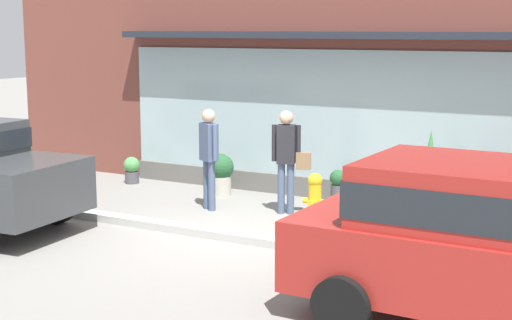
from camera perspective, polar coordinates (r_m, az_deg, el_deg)
The scene contains 12 objects.
ground_plane at distance 11.25m, azimuth -1.91°, elevation -5.66°, with size 60.00×60.00×0.00m, color gray.
curb_strip at distance 11.07m, azimuth -2.44°, elevation -5.60°, with size 14.00×0.24×0.12m, color #B2B2AD.
storefront at distance 13.70m, azimuth 4.87°, elevation 6.44°, with size 14.00×0.81×4.51m.
fire_hydrant at distance 11.71m, azimuth 4.41°, elevation -2.99°, with size 0.38×0.34×0.83m.
pedestrian_with_handbag at distance 12.37m, azimuth 2.36°, elevation 0.43°, with size 0.63×0.31×1.70m.
pedestrian_passerby at distance 12.66m, azimuth -3.53°, elevation 0.67°, with size 0.44×0.33×1.69m.
parked_car_red at distance 7.98m, azimuth 16.86°, elevation -5.58°, with size 4.05×2.05×1.68m.
potted_plant_near_hydrant at distance 13.89m, azimuth -2.66°, elevation -0.92°, with size 0.48×0.48×0.76m.
potted_plant_doorstep at distance 12.17m, azimuth 12.81°, elevation -1.37°, with size 0.43×0.43×1.45m.
potted_plant_low_front at distance 15.13m, azimuth -9.25°, elevation -0.69°, with size 0.31×0.31×0.52m.
potted_plant_by_entrance at distance 13.08m, azimuth 6.12°, elevation -1.98°, with size 0.28×0.28×0.63m.
potted_plant_window_center at distance 12.13m, azimuth 17.33°, elevation -2.44°, with size 0.46×0.46×1.08m.
Camera 1 is at (5.54, -9.32, 3.00)m, focal length 53.67 mm.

